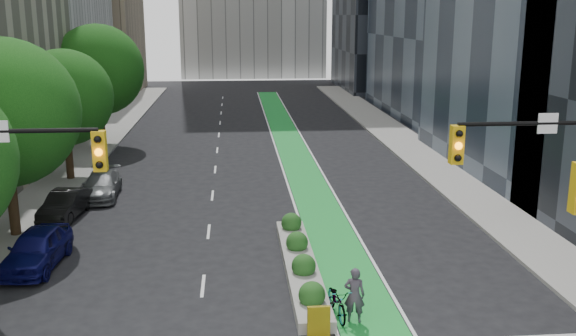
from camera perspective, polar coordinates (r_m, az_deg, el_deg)
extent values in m
cube|color=gray|center=(43.34, -18.85, 0.02)|extent=(3.60, 90.00, 0.15)
cube|color=gray|center=(44.02, 12.48, 0.64)|extent=(3.60, 90.00, 0.15)
cube|color=green|center=(47.13, 0.39, 1.72)|extent=(2.20, 70.00, 0.01)
cylinder|color=black|center=(30.43, -23.42, -1.18)|extent=(0.44, 0.44, 5.04)
sphere|color=#0E420E|center=(29.86, -23.97, 4.51)|extent=(6.40, 6.40, 6.40)
cylinder|color=black|center=(39.86, -18.97, 2.07)|extent=(0.44, 0.44, 4.48)
sphere|color=#0E420E|center=(39.44, -19.27, 5.94)|extent=(5.60, 5.60, 5.60)
cylinder|color=black|center=(49.42, -16.27, 4.76)|extent=(0.44, 0.44, 5.15)
sphere|color=#0E420E|center=(49.07, -16.52, 8.37)|extent=(6.60, 6.60, 6.60)
cube|color=gold|center=(17.13, -16.39, 1.46)|extent=(0.34, 0.28, 1.05)
sphere|color=orange|center=(16.97, -16.49, 1.35)|extent=(0.20, 0.20, 0.20)
cylinder|color=black|center=(18.81, 22.80, 3.70)|extent=(5.50, 0.12, 0.12)
cube|color=gold|center=(17.81, 14.76, 2.01)|extent=(0.34, 0.28, 1.05)
sphere|color=orange|center=(17.66, 14.93, 1.91)|extent=(0.20, 0.20, 0.20)
cube|color=white|center=(18.66, 22.09, 3.69)|extent=(0.55, 0.04, 0.55)
cube|color=gray|center=(24.93, 1.14, -8.79)|extent=(1.20, 10.00, 0.40)
cube|color=yellow|center=(20.09, 2.74, -13.48)|extent=(0.70, 0.12, 1.00)
sphere|color=#194C19|center=(21.56, 2.14, -11.20)|extent=(0.90, 0.90, 0.90)
sphere|color=#194C19|center=(23.84, 1.40, -8.69)|extent=(0.90, 0.90, 0.90)
sphere|color=#194C19|center=(26.16, 0.80, -6.63)|extent=(0.90, 0.90, 0.90)
sphere|color=#194C19|center=(28.50, 0.30, -4.90)|extent=(0.90, 0.90, 0.90)
imported|color=gray|center=(21.47, 4.39, -11.69)|extent=(0.91, 2.08, 1.06)
imported|color=#3F3844|center=(20.98, 5.93, -11.17)|extent=(0.76, 0.59, 1.86)
imported|color=#0E0F55|center=(27.03, -21.43, -6.68)|extent=(2.08, 4.57, 1.52)
imported|color=black|center=(32.96, -19.20, -3.09)|extent=(1.90, 4.17, 1.33)
imported|color=#56595B|center=(36.02, -16.27, -1.49)|extent=(2.09, 4.65, 1.32)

